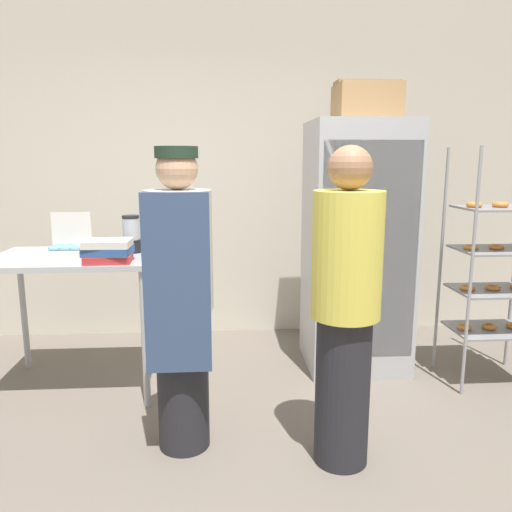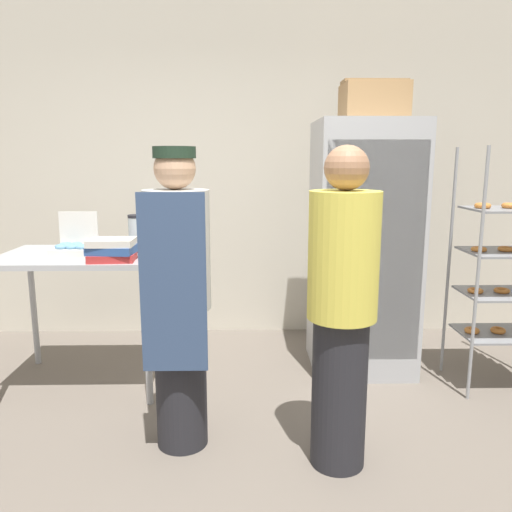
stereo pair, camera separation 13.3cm
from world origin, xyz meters
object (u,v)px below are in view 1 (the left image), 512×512
baking_rack (494,269)px  blender_pitcher (131,236)px  binder_stack (108,251)px  person_baker (180,298)px  cardboard_storage_box (366,102)px  refrigerator (357,247)px  donut_box (68,249)px  person_customer (345,308)px

baking_rack → blender_pitcher: bearing=175.8°
blender_pitcher → binder_stack: bearing=-104.2°
blender_pitcher → person_baker: 1.00m
baking_rack → cardboard_storage_box: 1.47m
refrigerator → baking_rack: bearing=-20.8°
refrigerator → donut_box: 2.03m
binder_stack → cardboard_storage_box: cardboard_storage_box is taller
cardboard_storage_box → person_customer: cardboard_storage_box is taller
person_baker → blender_pitcher: bearing=114.1°
cardboard_storage_box → refrigerator: bearing=-128.6°
donut_box → cardboard_storage_box: cardboard_storage_box is taller
binder_stack → refrigerator: bearing=16.1°
binder_stack → person_customer: bearing=-29.9°
baking_rack → blender_pitcher: size_ratio=6.43×
blender_pitcher → cardboard_storage_box: bearing=7.1°
blender_pitcher → person_baker: bearing=-65.9°
baking_rack → refrigerator: bearing=159.2°
donut_box → blender_pitcher: donut_box is taller
refrigerator → person_baker: bearing=-139.2°
binder_stack → person_customer: size_ratio=0.18×
baking_rack → cardboard_storage_box: (-0.84, 0.39, 1.15)m
donut_box → blender_pitcher: bearing=16.4°
blender_pitcher → person_customer: (1.23, -1.09, -0.21)m
baking_rack → person_customer: 1.56m
baking_rack → blender_pitcher: baking_rack is taller
refrigerator → baking_rack: size_ratio=1.11×
blender_pitcher → refrigerator: bearing=5.4°
blender_pitcher → donut_box: bearing=-163.6°
donut_box → person_baker: (0.80, -0.78, -0.13)m
baking_rack → cardboard_storage_box: cardboard_storage_box is taller
baking_rack → person_baker: 2.22m
blender_pitcher → person_baker: person_baker is taller
binder_stack → person_customer: (1.31, -0.75, -0.17)m
baking_rack → person_customer: baking_rack is taller
refrigerator → person_customer: bearing=-107.4°
binder_stack → cardboard_storage_box: bearing=17.3°
refrigerator → person_baker: 1.61m
blender_pitcher → person_customer: bearing=-41.7°
refrigerator → baking_rack: refrigerator is taller
donut_box → cardboard_storage_box: (2.06, 0.32, 0.98)m
donut_box → person_customer: person_customer is taller
person_customer → refrigerator: bearing=72.6°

